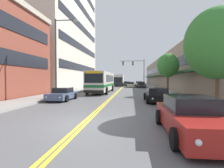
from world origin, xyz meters
TOP-DOWN VIEW (x-y plane):
  - ground_plane at (0.00, 37.00)m, footprint 240.00×240.00m
  - sidewalk_left at (-7.09, 37.00)m, footprint 3.19×106.00m
  - sidewalk_right at (7.09, 37.00)m, footprint 3.19×106.00m
  - centre_line at (0.00, 37.00)m, footprint 0.34×106.00m
  - office_tower_left at (-14.93, 31.19)m, footprint 12.08×28.58m
  - storefront_row_right at (12.91, 37.00)m, footprint 9.10×68.00m
  - city_bus at (-2.28, 18.32)m, footprint 2.83×11.67m
  - car_slate_blue_parked_left_near at (-4.36, 8.19)m, footprint 1.96×4.15m
  - car_navy_parked_left_mid at (-4.45, 29.90)m, footprint 2.21×4.93m
  - car_red_parked_right_foreground at (4.29, -1.23)m, footprint 2.07×4.81m
  - car_black_parked_right_mid at (4.44, 8.18)m, footprint 2.17×4.68m
  - car_white_parked_right_far at (4.34, 42.02)m, footprint 2.17×4.85m
  - car_charcoal_parked_right_end at (4.42, 33.39)m, footprint 2.12×4.32m
  - car_dark_grey_moving_lead at (0.85, 42.42)m, footprint 2.20×4.46m
  - car_beige_moving_second at (2.05, 35.18)m, footprint 2.04×4.78m
  - box_truck at (-1.36, 41.42)m, footprint 2.77×7.23m
  - traffic_signal_mast at (3.20, 34.89)m, footprint 6.03×0.38m
  - street_lamp_left_near at (-4.97, 8.86)m, footprint 2.41×0.28m
  - street_tree_right_near at (6.96, 2.65)m, footprint 3.66×3.66m
  - street_tree_right_mid at (6.54, 13.99)m, footprint 2.62×2.62m
  - fire_hydrant at (5.95, 8.90)m, footprint 0.30×0.22m

SIDE VIEW (x-z plane):
  - ground_plane at x=0.00m, z-range 0.00..0.00m
  - centre_line at x=0.00m, z-range 0.00..0.01m
  - sidewalk_left at x=-7.09m, z-range 0.00..0.16m
  - sidewalk_right at x=7.09m, z-range 0.00..0.16m
  - fire_hydrant at x=5.95m, z-range 0.15..0.90m
  - car_navy_parked_left_mid at x=-4.45m, z-range -0.03..1.15m
  - car_slate_blue_parked_left_near at x=-4.36m, z-range -0.04..1.16m
  - car_black_parked_right_mid at x=4.44m, z-range -0.03..1.19m
  - car_beige_moving_second at x=2.05m, z-range -0.05..1.27m
  - car_dark_grey_moving_lead at x=0.85m, z-range -0.04..1.31m
  - car_charcoal_parked_right_end at x=4.42m, z-range -0.04..1.32m
  - car_red_parked_right_foreground at x=4.29m, z-range -0.05..1.34m
  - car_white_parked_right_far at x=4.34m, z-range -0.05..1.35m
  - box_truck at x=-1.36m, z-range 0.01..3.28m
  - city_bus at x=-2.28m, z-range 0.20..3.20m
  - storefront_row_right at x=12.91m, z-range 0.00..7.23m
  - street_tree_right_mid at x=6.54m, z-range 1.18..6.14m
  - street_tree_right_near at x=6.96m, z-range 1.07..6.95m
  - street_lamp_left_near at x=-4.97m, z-range 0.76..8.69m
  - traffic_signal_mast at x=3.20m, z-range 1.43..8.19m
  - office_tower_left at x=-14.93m, z-range 0.00..27.06m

